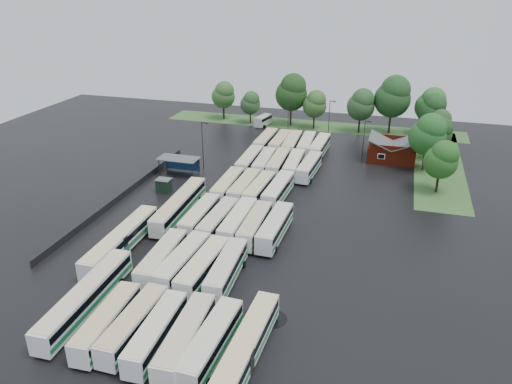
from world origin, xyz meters
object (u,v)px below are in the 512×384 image
(artic_bus_west_a, at_px, (86,297))
(artic_bus_east, at_px, (243,353))
(minibus, at_px, (263,120))
(brick_building, at_px, (392,152))

(artic_bus_west_a, distance_m, artic_bus_east, 21.58)
(artic_bus_west_a, bearing_deg, minibus, 89.03)
(brick_building, distance_m, artic_bus_east, 70.47)
(minibus, bearing_deg, brick_building, -15.45)
(brick_building, height_order, artic_bus_east, brick_building)
(brick_building, distance_m, minibus, 38.79)
(artic_bus_west_a, bearing_deg, brick_building, 61.39)
(brick_building, bearing_deg, artic_bus_west_a, -116.86)
(brick_building, bearing_deg, artic_bus_east, -99.79)
(artic_bus_east, relative_size, minibus, 2.77)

